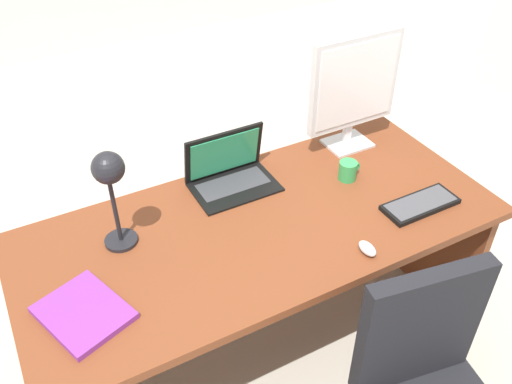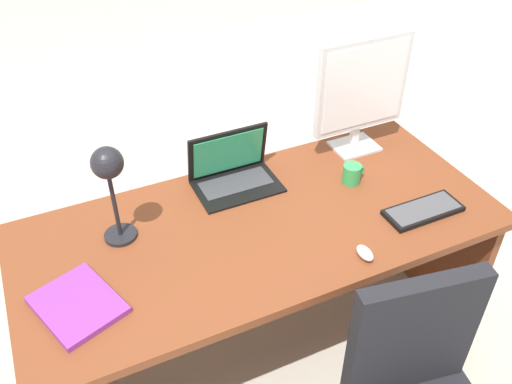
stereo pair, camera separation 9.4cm
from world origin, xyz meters
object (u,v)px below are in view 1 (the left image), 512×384
(book, at_px, (83,313))
(desk_lamp, at_px, (110,180))
(monitor, at_px, (354,86))
(keyboard, at_px, (420,204))
(desk, at_px, (255,253))
(laptop, at_px, (229,168))
(mouse, at_px, (367,249))
(coffee_mug, at_px, (348,170))

(book, bearing_deg, desk_lamp, 49.90)
(monitor, bearing_deg, keyboard, -91.51)
(desk, relative_size, monitor, 3.54)
(laptop, distance_m, book, 0.83)
(keyboard, distance_m, book, 1.31)
(monitor, bearing_deg, desk, -158.66)
(keyboard, relative_size, desk_lamp, 0.77)
(mouse, distance_m, coffee_mug, 0.45)
(desk, relative_size, coffee_mug, 18.40)
(desk, distance_m, laptop, 0.37)
(mouse, relative_size, coffee_mug, 0.83)
(book, bearing_deg, laptop, 30.17)
(monitor, xyz_separation_m, mouse, (-0.36, -0.61, -0.28))
(desk, height_order, keyboard, keyboard)
(coffee_mug, bearing_deg, monitor, 53.97)
(keyboard, bearing_deg, coffee_mug, 116.30)
(desk, height_order, mouse, mouse)
(desk, xyz_separation_m, monitor, (0.61, 0.24, 0.50))
(desk, xyz_separation_m, laptop, (0.01, 0.24, 0.27))
(monitor, relative_size, keyboard, 1.67)
(desk_lamp, relative_size, book, 1.20)
(desk_lamp, height_order, book, desk_lamp)
(desk, relative_size, mouse, 22.23)
(laptop, relative_size, mouse, 4.16)
(keyboard, height_order, book, same)
(desk, bearing_deg, laptop, 87.88)
(monitor, distance_m, laptop, 0.64)
(mouse, relative_size, book, 0.24)
(desk, bearing_deg, book, -166.29)
(laptop, xyz_separation_m, coffee_mug, (0.45, -0.22, -0.03))
(desk_lamp, height_order, coffee_mug, desk_lamp)
(desk, distance_m, mouse, 0.50)
(monitor, relative_size, laptop, 1.51)
(keyboard, xyz_separation_m, book, (-1.31, 0.09, 0.00))
(mouse, xyz_separation_m, book, (-0.96, 0.20, -0.01))
(keyboard, bearing_deg, desk_lamp, 162.92)
(keyboard, height_order, coffee_mug, coffee_mug)
(mouse, bearing_deg, laptop, 111.78)
(monitor, xyz_separation_m, laptop, (-0.60, 0.01, -0.23))
(laptop, height_order, coffee_mug, laptop)
(desk, height_order, monitor, monitor)
(desk, distance_m, book, 0.76)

